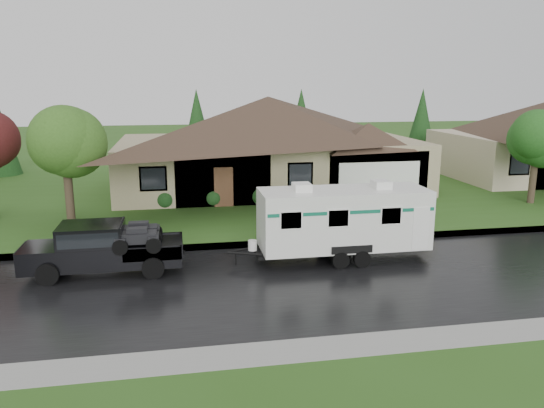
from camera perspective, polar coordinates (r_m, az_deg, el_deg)
The scene contains 10 objects.
ground at distance 19.83m, azimuth 0.82°, elevation -6.34°, with size 140.00×140.00×0.00m, color #2E561A.
road at distance 17.99m, azimuth 2.05°, elevation -8.37°, with size 140.00×8.00×0.01m, color black.
curb at distance 21.90m, azimuth -0.32°, elevation -4.25°, with size 140.00×0.50×0.15m, color gray.
lawn at distance 34.18m, azimuth -4.03°, elevation 1.94°, with size 140.00×26.00×0.15m, color #2E561A.
house_main at distance 32.88m, azimuth 0.11°, elevation 7.73°, with size 19.44×10.80×6.90m.
tree_left_green at distance 25.52m, azimuth -21.40°, elevation 6.11°, with size 3.28×3.28×5.43m.
tree_right_green at distance 31.74m, azimuth 26.63°, elevation 6.22°, with size 3.01×3.01×4.98m.
shrub_row at distance 28.84m, azimuth 1.17°, elevation 1.10°, with size 13.60×1.00×1.00m.
pickup_truck at distance 19.44m, azimuth -17.98°, elevation -4.40°, with size 5.37×2.04×1.79m.
travel_trailer at distance 20.02m, azimuth 7.68°, elevation -1.55°, with size 6.62×2.33×2.97m.
Camera 1 is at (-3.62, -18.38, 6.50)m, focal length 35.00 mm.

